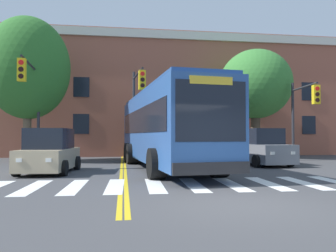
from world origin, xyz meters
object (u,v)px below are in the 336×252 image
Objects in this scene: street_tree_curbside_large at (255,85)px; city_bus at (165,127)px; car_tan_near_lane at (50,152)px; traffic_light_near_corner at (303,107)px; street_tree_curbside_small at (28,68)px; traffic_light_far_corner at (32,93)px; car_grey_far_lane at (260,148)px; traffic_light_overhead at (137,98)px.

city_bus is at bearing -139.28° from street_tree_curbside_large.
traffic_light_near_corner is at bearing 14.82° from car_tan_near_lane.
street_tree_curbside_small is (-7.41, 4.70, 3.53)m from city_bus.
traffic_light_near_corner is 14.73m from traffic_light_far_corner.
car_grey_far_lane is at bearing 12.03° from city_bus.
car_grey_far_lane is (5.12, 1.09, -1.03)m from city_bus.
street_tree_curbside_small is (-14.35, -1.27, 0.46)m from street_tree_curbside_large.
city_bus reaches higher than car_tan_near_lane.
traffic_light_near_corner is 0.56× the size of street_tree_curbside_small.
street_tree_curbside_small is at bearing 171.25° from traffic_light_near_corner.
traffic_light_overhead is at bearing 172.49° from traffic_light_near_corner.
traffic_light_far_corner is at bearing -164.43° from street_tree_curbside_large.
traffic_light_near_corner is 0.64× the size of street_tree_curbside_large.
traffic_light_far_corner is 14.01m from street_tree_curbside_large.
traffic_light_overhead reaches higher than city_bus.
street_tree_curbside_small is at bearing 169.42° from traffic_light_overhead.
street_tree_curbside_large is (11.83, 7.15, 4.14)m from car_tan_near_lane.
street_tree_curbside_small reaches higher than traffic_light_near_corner.
street_tree_curbside_small reaches higher than city_bus.
traffic_light_overhead reaches higher than car_grey_far_lane.
traffic_light_far_corner is at bearing -166.33° from traffic_light_overhead.
city_bus is 2.82× the size of car_grey_far_lane.
traffic_light_overhead is (3.75, 4.70, 2.81)m from car_tan_near_lane.
street_tree_curbside_small is (-15.63, 2.40, 2.29)m from traffic_light_near_corner.
car_grey_far_lane is at bearing -21.27° from traffic_light_overhead.
street_tree_curbside_large reaches higher than traffic_light_overhead.
traffic_light_near_corner reaches higher than car_grey_far_lane.
street_tree_curbside_large is at bearing 16.82° from traffic_light_overhead.
traffic_light_far_corner reaches higher than car_tan_near_lane.
city_bus is 3.16× the size of car_tan_near_lane.
car_grey_far_lane is at bearing -110.43° from street_tree_curbside_large.
traffic_light_far_corner is at bearing -69.87° from street_tree_curbside_small.
street_tree_curbside_small reaches higher than street_tree_curbside_large.
city_bus is at bearing -18.92° from traffic_light_far_corner.
car_tan_near_lane is at bearing -165.18° from traffic_light_near_corner.
traffic_light_near_corner reaches higher than car_tan_near_lane.
traffic_light_near_corner is (3.10, 1.21, 2.27)m from car_grey_far_lane.
street_tree_curbside_large reaches higher than car_tan_near_lane.
traffic_light_overhead is at bearing -163.18° from street_tree_curbside_large.
street_tree_curbside_large is (13.44, 3.75, 1.27)m from traffic_light_far_corner.
traffic_light_far_corner is (-14.72, -0.07, 0.56)m from traffic_light_near_corner.
street_tree_curbside_large is at bearing 40.72° from city_bus.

